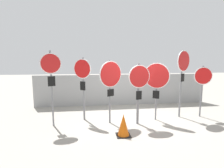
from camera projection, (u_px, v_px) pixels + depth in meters
The scene contains 10 objects.
ground_plane at pixel (134, 121), 6.53m from camera, with size 40.00×40.00×0.00m, color gray.
fence_back at pixel (123, 90), 8.71m from camera, with size 8.54×0.12×1.52m.
stop_sign_0 at pixel (51, 72), 5.72m from camera, with size 0.66×0.23×2.57m.
stop_sign_1 at pixel (83, 76), 6.36m from camera, with size 0.63×0.39×2.33m.
stop_sign_2 at pixel (111, 78), 6.04m from camera, with size 0.80×0.48×2.26m.
stop_sign_3 at pixel (139, 83), 5.97m from camera, with size 0.78×0.22×2.15m.
stop_sign_4 at pixel (157, 79), 6.37m from camera, with size 0.80×0.54×2.15m.
stop_sign_5 at pixel (183, 69), 6.64m from camera, with size 0.70×0.43×2.60m.
stop_sign_6 at pixel (203, 80), 6.74m from camera, with size 0.67×0.17×2.03m.
traffic_cone_0 at pixel (123, 125), 5.21m from camera, with size 0.42×0.42×0.66m.
Camera 1 is at (-1.57, -6.11, 2.30)m, focal length 28.00 mm.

